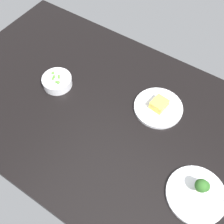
# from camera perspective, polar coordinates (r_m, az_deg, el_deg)

# --- Properties ---
(dining_table) EXTENTS (1.60, 0.91, 0.04)m
(dining_table) POSITION_cam_1_polar(r_m,az_deg,el_deg) (1.18, 0.00, -1.08)
(dining_table) COLOR black
(dining_table) RESTS_ON ground
(plate_cheese) EXTENTS (0.21, 0.21, 0.05)m
(plate_cheese) POSITION_cam_1_polar(r_m,az_deg,el_deg) (1.19, 9.67, 1.06)
(plate_cheese) COLOR silver
(plate_cheese) RESTS_ON dining_table
(plate_broccoli) EXTENTS (0.22, 0.22, 0.08)m
(plate_broccoli) POSITION_cam_1_polar(r_m,az_deg,el_deg) (1.05, 17.41, -15.84)
(plate_broccoli) COLOR silver
(plate_broccoli) RESTS_ON dining_table
(bowl_peas) EXTENTS (0.14, 0.14, 0.06)m
(bowl_peas) POSITION_cam_1_polar(r_m,az_deg,el_deg) (1.27, -11.48, 6.29)
(bowl_peas) COLOR silver
(bowl_peas) RESTS_ON dining_table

